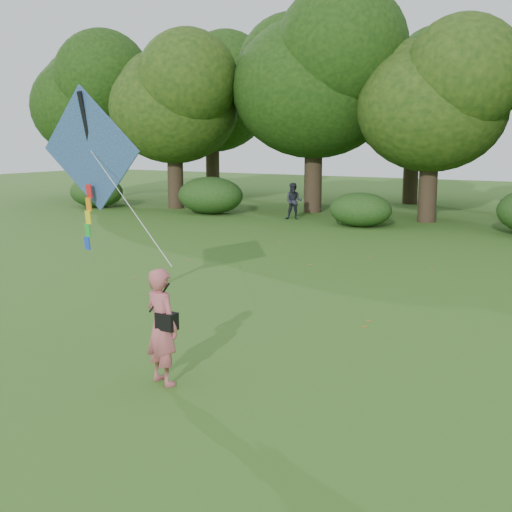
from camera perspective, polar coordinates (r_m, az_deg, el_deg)
The scene contains 7 objects.
ground at distance 10.51m, azimuth -3.97°, elevation -9.97°, with size 100.00×100.00×0.00m, color #265114.
man_kite_flyer at distance 9.73m, azimuth -8.37°, elevation -6.21°, with size 0.65×0.43×1.78m, color #BF5A61.
bystander_left at distance 29.18m, azimuth 3.37°, elevation 4.88°, with size 0.81×0.63×1.66m, color #242731.
crossbody_bag at distance 9.61m, azimuth -7.95°, elevation -5.69°, with size 0.43×0.20×0.71m.
flying_kite at distance 12.84m, azimuth -14.50°, elevation 8.92°, with size 4.62×2.34×3.17m.
shrub_band at distance 26.65m, azimuth 16.27°, elevation 4.00°, with size 39.15×3.22×1.88m.
fallen_leaves at distance 16.92m, azimuth 2.09°, elevation -2.03°, with size 7.22×10.06×0.01m.
Camera 1 is at (5.52, -8.15, 3.67)m, focal length 45.00 mm.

